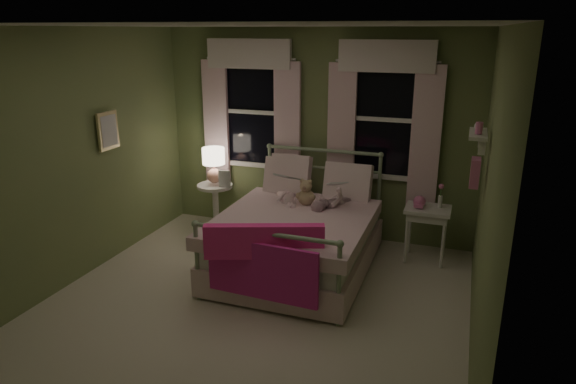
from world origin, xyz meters
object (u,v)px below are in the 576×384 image
at_px(table_lamp, 214,162).
at_px(child_left, 288,174).
at_px(bed, 298,237).
at_px(nightstand_left, 216,201).
at_px(child_right, 334,178).
at_px(teddy_bear, 306,194).
at_px(nightstand_right, 427,216).

bearing_deg(table_lamp, child_left, -12.84).
xyz_separation_m(bed, table_lamp, (-1.37, 0.68, 0.58)).
bearing_deg(nightstand_left, table_lamp, 180.00).
bearing_deg(child_right, child_left, 20.42).
xyz_separation_m(child_left, nightstand_left, (-1.09, 0.25, -0.54)).
height_order(bed, child_left, child_left).
bearing_deg(child_left, nightstand_left, -38.80).
height_order(bed, teddy_bear, bed).
relative_size(nightstand_left, table_lamp, 1.41).
bearing_deg(child_left, bed, 96.43).
bearing_deg(table_lamp, teddy_bear, -16.53).
height_order(bed, nightstand_right, bed).
bearing_deg(child_left, nightstand_right, 162.77).
height_order(teddy_bear, nightstand_left, teddy_bear).
relative_size(teddy_bear, nightstand_left, 0.49).
distance_m(nightstand_left, nightstand_right, 2.69).
relative_size(child_left, nightstand_right, 1.21).
height_order(teddy_bear, table_lamp, table_lamp).
distance_m(child_left, nightstand_left, 1.24).
distance_m(teddy_bear, nightstand_left, 1.48).
relative_size(bed, table_lamp, 4.43).
height_order(child_left, nightstand_right, child_left).
distance_m(child_left, nightstand_right, 1.67).
distance_m(child_left, table_lamp, 1.12).
relative_size(teddy_bear, nightstand_right, 0.49).
distance_m(child_left, child_right, 0.56).
bearing_deg(table_lamp, bed, -26.52).
distance_m(child_left, teddy_bear, 0.36).
xyz_separation_m(child_right, table_lamp, (-1.65, 0.25, -0.00)).
bearing_deg(nightstand_right, table_lamp, 179.93).
bearing_deg(table_lamp, nightstand_left, 0.00).
height_order(teddy_bear, nightstand_right, teddy_bear).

